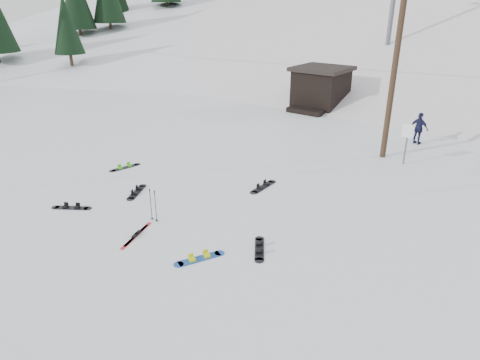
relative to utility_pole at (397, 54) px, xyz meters
The scene contains 16 objects.
ground 14.90m from the utility_pole, 98.13° to the right, with size 200.00×200.00×0.00m, color white.
ski_slope 44.31m from the utility_pole, 92.79° to the left, with size 60.00×75.00×45.00m, color white.
ridge_left 53.35m from the utility_pole, 138.18° to the left, with size 34.00×85.00×38.00m, color white.
treeline_left 44.65m from the utility_pole, 144.16° to the left, with size 20.00×64.00×10.00m, color black, non-canonical shape.
utility_pole is the anchor object (origin of this frame).
trail_sign 3.60m from the utility_pole, 21.04° to the right, with size 0.50×0.09×1.85m.
lift_hut 10.40m from the utility_pole, 135.24° to the left, with size 3.40×4.10×2.75m.
hero_snowboard 12.58m from the utility_pole, 94.89° to the right, with size 0.82×1.42×0.11m.
hero_skis 13.22m from the utility_pole, 106.24° to the right, with size 0.69×1.66×0.09m.
ski_poles 12.20m from the utility_pole, 109.03° to the right, with size 0.32×0.08×1.14m.
board_scatter_a 14.57m from the utility_pole, 119.46° to the right, with size 1.26×0.92×0.10m.
board_scatter_b 12.35m from the utility_pole, 121.65° to the right, with size 0.87×1.38×0.11m.
board_scatter_c 12.76m from the utility_pole, 135.43° to the right, with size 0.50×1.45×0.10m.
board_scatter_d 11.20m from the utility_pole, 89.62° to the right, with size 0.95×1.25×0.10m.
board_scatter_f 8.25m from the utility_pole, 110.94° to the right, with size 0.34×1.62×0.11m.
skier_navy 4.92m from the utility_pole, 77.03° to the left, with size 0.95×0.40×1.62m, color #161837.
Camera 1 is at (8.22, -5.15, 6.84)m, focal length 32.00 mm.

